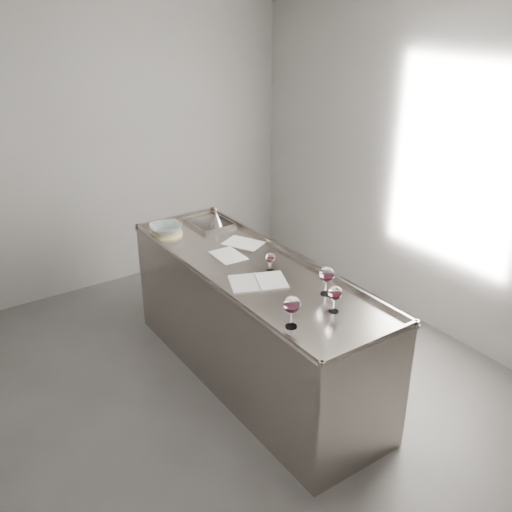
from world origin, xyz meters
TOP-DOWN VIEW (x-y plane):
  - room_shell at (0.00, 0.00)m, footprint 4.54×5.04m
  - counter at (0.50, 0.30)m, footprint 0.77×2.42m
  - wine_glass_left at (0.24, -0.49)m, footprint 0.10×0.10m
  - wine_glass_middle at (0.57, -0.49)m, footprint 0.09×0.09m
  - wine_glass_right at (0.68, -0.29)m, footprint 0.10×0.10m
  - wine_glass_small at (0.58, 0.19)m, footprint 0.07×0.07m
  - notebook at (0.40, 0.09)m, footprint 0.45×0.39m
  - loose_paper_top at (0.69, 0.71)m, footprint 0.32×0.36m
  - loose_paper_under at (0.46, 0.58)m, footprint 0.21×0.29m
  - trivet at (0.27, 1.23)m, footprint 0.33×0.33m
  - ceramic_bowl at (0.27, 1.23)m, footprint 0.31×0.31m
  - wine_funnel at (0.70, 1.15)m, footprint 0.12×0.12m

SIDE VIEW (x-z plane):
  - counter at x=0.50m, z-range -0.01..0.96m
  - loose_paper_top at x=0.69m, z-range 0.94..0.94m
  - loose_paper_under at x=0.46m, z-range 0.94..0.94m
  - notebook at x=0.40m, z-range 0.94..0.95m
  - trivet at x=0.27m, z-range 0.94..0.96m
  - ceramic_bowl at x=0.27m, z-range 0.96..1.02m
  - wine_funnel at x=0.70m, z-range 0.90..1.09m
  - wine_glass_small at x=0.58m, z-range 0.97..1.11m
  - wine_glass_middle at x=0.57m, z-range 0.98..1.15m
  - wine_glass_right at x=0.68m, z-range 0.98..1.18m
  - wine_glass_left at x=0.24m, z-range 0.98..1.19m
  - room_shell at x=0.00m, z-range -0.02..2.82m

